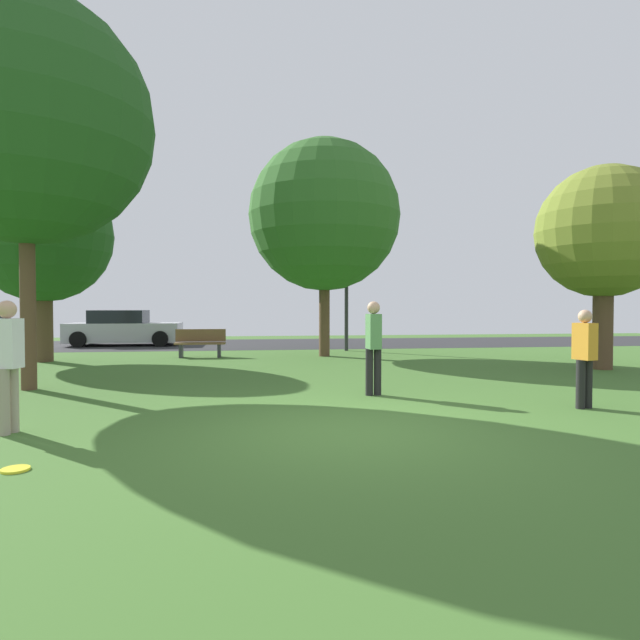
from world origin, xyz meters
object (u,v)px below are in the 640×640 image
street_lamp_post (346,290)px  maple_tree_far (604,233)px  parked_car_silver (124,329)px  person_bystander (585,354)px  birch_tree_lone (324,216)px  oak_tree_center (25,120)px  person_walking (374,343)px  frisbee_disc (15,469)px  oak_tree_left (43,236)px  person_catcher (8,360)px  park_bench (200,343)px

street_lamp_post → maple_tree_far: bearing=-48.9°
parked_car_silver → person_bystander: bearing=-54.8°
birch_tree_lone → oak_tree_center: 9.09m
person_bystander → street_lamp_post: 11.42m
maple_tree_far → person_walking: 7.98m
frisbee_disc → parked_car_silver: bearing=99.5°
oak_tree_left → parked_car_silver: (0.83, 6.30, -3.05)m
person_catcher → parked_car_silver: size_ratio=0.38×
person_walking → person_bystander: bearing=-122.6°
oak_tree_left → person_catcher: oak_tree_left is taller
person_bystander → person_walking: bearing=46.5°
oak_tree_left → person_catcher: size_ratio=3.32×
maple_tree_far → parked_car_silver: maple_tree_far is taller
oak_tree_left → park_bench: oak_tree_left is taller
person_bystander → oak_tree_left: bearing=37.5°
birch_tree_lone → parked_car_silver: (-7.66, 5.74, -3.93)m
person_catcher → oak_tree_center: bearing=124.8°
person_catcher → person_bystander: size_ratio=1.08×
person_bystander → park_bench: bearing=21.1°
street_lamp_post → oak_tree_left: bearing=-165.3°
maple_tree_far → park_bench: maple_tree_far is taller
person_walking → park_bench: (-3.85, 7.76, -0.51)m
frisbee_disc → maple_tree_far: bearing=31.2°
oak_tree_center → park_bench: bearing=66.1°
birch_tree_lone → oak_tree_left: size_ratio=1.23×
oak_tree_left → person_bystander: (11.41, -8.68, -2.85)m
birch_tree_lone → frisbee_disc: 13.21m
oak_tree_center → street_lamp_post: bearing=45.4°
park_bench → frisbee_disc: bearing=86.2°
person_walking → street_lamp_post: bearing=-11.8°
park_bench → street_lamp_post: size_ratio=0.36×
oak_tree_center → frisbee_disc: (1.99, -5.40, -5.28)m
frisbee_disc → person_walking: bearing=39.8°
maple_tree_far → oak_tree_left: oak_tree_left is taller
oak_tree_center → person_walking: size_ratio=4.44×
maple_tree_far → person_bystander: maple_tree_far is taller
oak_tree_left → oak_tree_center: 5.94m
parked_car_silver → birch_tree_lone: bearing=-36.9°
oak_tree_left → park_bench: size_ratio=3.59×
oak_tree_center → park_bench: (2.76, 6.21, -4.83)m
maple_tree_far → parked_car_silver: 17.86m
oak_tree_left → person_bystander: bearing=-37.3°
park_bench → birch_tree_lone: bearing=177.3°
maple_tree_far → street_lamp_post: maple_tree_far is taller
maple_tree_far → frisbee_disc: (-11.50, -6.95, -3.54)m
maple_tree_far → oak_tree_center: 13.69m
person_bystander → person_catcher: bearing=78.5°
park_bench → parked_car_silver: bearing=-56.7°
oak_tree_center → person_catcher: size_ratio=4.48×
frisbee_disc → street_lamp_post: street_lamp_post is taller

